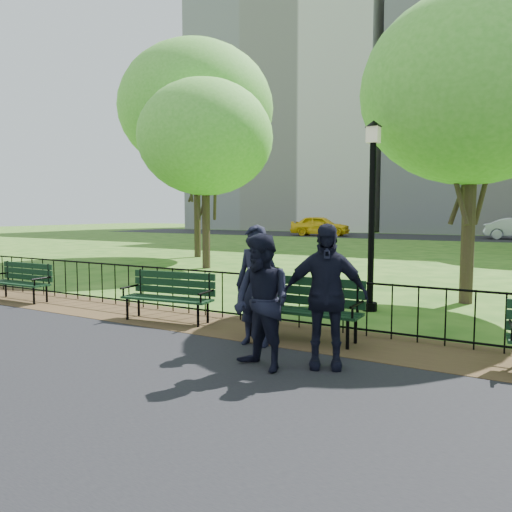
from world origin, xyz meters
The scene contains 17 objects.
ground centered at (0.00, 0.00, 0.00)m, with size 120.00×120.00×0.00m, color #285817.
asphalt_path centered at (0.00, -3.40, 0.01)m, with size 60.00×9.20×0.01m, color black.
dirt_strip centered at (0.00, 1.50, 0.01)m, with size 60.00×1.60×0.01m, color #3B2C18.
far_street centered at (0.00, 35.00, 0.01)m, with size 70.00×9.00×0.01m, color black.
iron_fence centered at (0.00, 2.00, 0.50)m, with size 24.06×0.06×1.00m.
apartment_west centered at (-22.00, 48.00, 13.00)m, with size 22.00×15.00×26.00m, color silver.
park_bench_main centered at (-0.10, 1.29, 0.65)m, with size 1.89×0.62×1.06m.
park_bench_left_a centered at (-2.52, 1.33, 0.56)m, with size 1.79×0.74×0.99m.
park_bench_left_b centered at (-6.79, 1.31, 0.53)m, with size 1.65×0.55×0.93m.
lamppost centered at (0.39, 4.14, 2.08)m, with size 0.34×0.34×3.82m.
tree_near_w centered at (-7.02, 8.73, 4.59)m, with size 4.75×4.75×6.62m.
tree_near_e centered at (1.97, 6.02, 4.62)m, with size 4.77×4.77×6.65m.
tree_mid_w centered at (-9.96, 12.15, 6.49)m, with size 6.71×6.71×9.35m.
person_left centered at (-0.29, 0.66, 0.92)m, with size 0.66×0.43×1.82m, color black.
person_mid centered at (0.36, -0.31, 0.88)m, with size 0.85×0.44×1.74m, color black.
person_right centered at (1.01, 0.19, 0.94)m, with size 1.09×0.45×1.86m, color black.
taxi centered at (-12.73, 32.77, 0.84)m, with size 1.96×4.87×1.66m, color yellow.
Camera 1 is at (3.42, -5.74, 2.03)m, focal length 35.00 mm.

